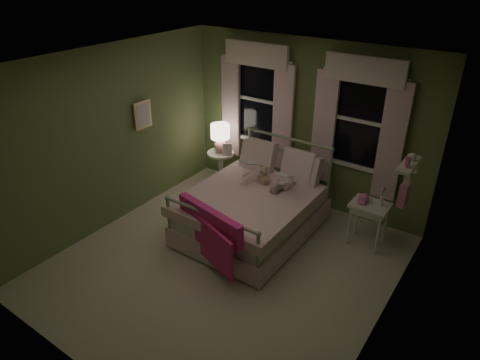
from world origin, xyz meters
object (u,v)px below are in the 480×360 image
Objects in this scene: child_right at (287,169)px; table_lamp at (220,136)px; child_left at (254,157)px; teddy_bear at (264,176)px; bed at (254,208)px; nightstand_right at (370,210)px; nightstand_left at (221,165)px.

table_lamp is (-1.50, 0.41, 0.03)m from child_right.
teddy_bear is (0.28, -0.16, -0.18)m from child_left.
nightstand_right is (1.46, 0.63, 0.17)m from bed.
teddy_bear reaches higher than nightstand_left.
child_left reaches higher than nightstand_left.
table_lamp reaches higher than nightstand_left.
child_left reaches higher than table_lamp.
nightstand_left is at bearing 155.19° from teddy_bear.
child_left reaches higher than child_right.
bed is 0.77m from child_left.
nightstand_left is 2.69m from nightstand_right.
nightstand_right is (2.68, -0.19, 0.13)m from nightstand_left.
child_left is 0.56m from child_right.
bed reaches higher than nightstand_right.
teddy_bear is at bearing -165.76° from nightstand_right.
child_right is 1.10× the size of nightstand_right.
nightstand_left is 1.35× the size of table_lamp.
nightstand_right is at bearing -4.16° from table_lamp.
bed is 3.13× the size of nightstand_left.
child_right is at bearing 56.40° from bed.
nightstand_right is at bearing 14.24° from teddy_bear.
child_right is 1.25m from nightstand_right.
table_lamp is (-0.94, 0.41, -0.01)m from child_left.
child_left is 1.22× the size of nightstand_left.
table_lamp is at bearing 116.57° from nightstand_left.
child_left reaches higher than bed.
nightstand_left and nightstand_right have the same top height.
nightstand_left is (-1.22, 0.83, 0.03)m from bed.
nightstand_right is (1.18, 0.21, -0.37)m from child_right.
bed is at bearing -90.00° from teddy_bear.
teddy_bear is (-0.28, -0.16, -0.13)m from child_right.
teddy_bear is 0.46× the size of nightstand_right.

